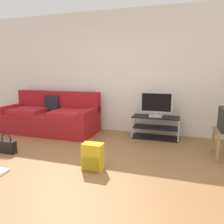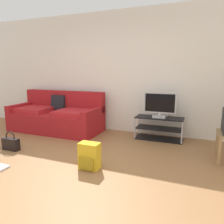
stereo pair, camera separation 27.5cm
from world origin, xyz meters
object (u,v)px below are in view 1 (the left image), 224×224
object	(u,v)px
flat_tv	(156,105)
backpack	(93,157)
handbag	(7,146)
couch	(51,117)
tv_stand	(155,127)

from	to	relation	value
flat_tv	backpack	world-z (taller)	flat_tv
handbag	couch	bearing A→B (deg)	90.73
tv_stand	handbag	size ratio (longest dim) A/B	2.77
couch	handbag	world-z (taller)	couch
tv_stand	flat_tv	xyz separation A→B (m)	(0.00, -0.02, 0.48)
tv_stand	handbag	world-z (taller)	tv_stand
couch	tv_stand	xyz separation A→B (m)	(2.36, 0.21, -0.10)
tv_stand	flat_tv	distance (m)	0.48
couch	backpack	xyz separation A→B (m)	(1.67, -1.54, -0.14)
tv_stand	handbag	distance (m)	2.85
couch	handbag	distance (m)	1.42
couch	backpack	size ratio (longest dim) A/B	5.53
flat_tv	couch	bearing A→B (deg)	-175.40
couch	flat_tv	xyz separation A→B (m)	(2.36, 0.19, 0.38)
flat_tv	handbag	world-z (taller)	flat_tv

